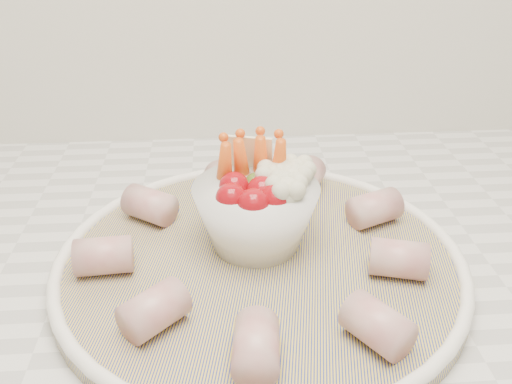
{
  "coord_description": "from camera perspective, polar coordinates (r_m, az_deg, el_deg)",
  "views": [
    {
      "loc": [
        -0.14,
        1.01,
        1.24
      ],
      "look_at": [
        -0.1,
        1.46,
        0.99
      ],
      "focal_mm": 40.0,
      "sensor_mm": 36.0,
      "label": 1
    }
  ],
  "objects": [
    {
      "name": "veggie_bowl",
      "position": [
        0.52,
        0.24,
        -1.47
      ],
      "size": [
        0.12,
        0.12,
        0.1
      ],
      "color": "white",
      "rests_on": "serving_platter"
    },
    {
      "name": "serving_platter",
      "position": [
        0.52,
        0.41,
        -6.98
      ],
      "size": [
        0.43,
        0.43,
        0.02
      ],
      "color": "navy",
      "rests_on": "kitchen_counter"
    },
    {
      "name": "cured_meat_rolls",
      "position": [
        0.51,
        0.42,
        -5.11
      ],
      "size": [
        0.31,
        0.31,
        0.03
      ],
      "color": "#AF5053",
      "rests_on": "serving_platter"
    }
  ]
}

